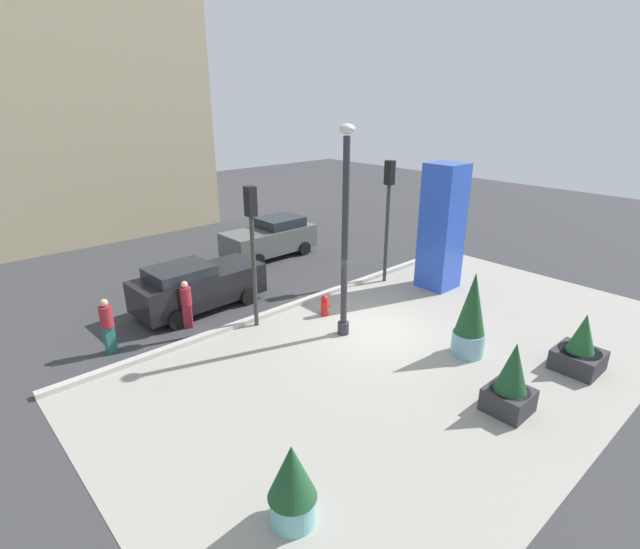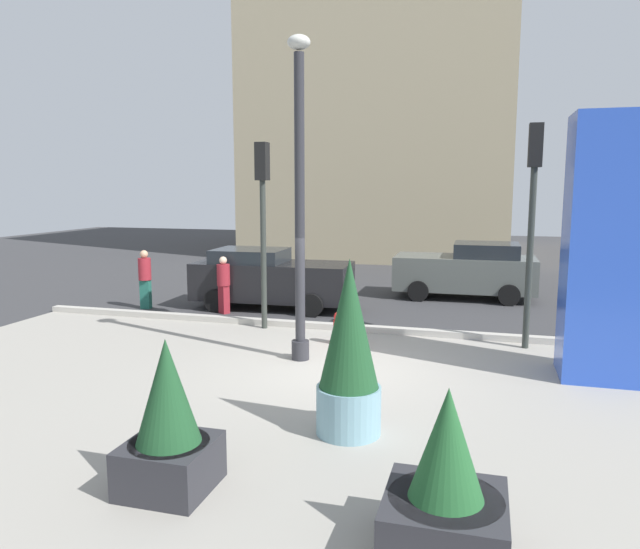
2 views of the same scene
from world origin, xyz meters
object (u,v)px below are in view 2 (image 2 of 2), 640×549
at_px(potted_plant_near_left, 446,491).
at_px(potted_plant_by_pillar, 168,425).
at_px(fire_hydrant, 339,328).
at_px(pedestrian_crossing, 145,276).
at_px(car_passing_lane, 270,278).
at_px(traffic_light_corner, 263,205).
at_px(art_pillar_blue, 603,249).
at_px(traffic_light_far_side, 533,200).
at_px(car_far_lane, 467,270).
at_px(pedestrian_on_sidewalk, 224,282).
at_px(lamp_post, 300,208).
at_px(potted_plant_curbside, 349,352).

height_order(potted_plant_near_left, potted_plant_by_pillar, potted_plant_by_pillar).
relative_size(potted_plant_by_pillar, fire_hydrant, 2.42).
bearing_deg(pedestrian_crossing, car_passing_lane, 17.69).
height_order(traffic_light_corner, pedestrian_crossing, traffic_light_corner).
bearing_deg(art_pillar_blue, traffic_light_far_side, 122.40).
bearing_deg(potted_plant_by_pillar, car_far_lane, 77.62).
distance_m(traffic_light_far_side, pedestrian_on_sidewalk, 8.37).
bearing_deg(potted_plant_near_left, pedestrian_on_sidewalk, 125.15).
bearing_deg(lamp_post, potted_plant_by_pillar, -88.76).
distance_m(lamp_post, potted_plant_curbside, 4.20).
bearing_deg(traffic_light_far_side, potted_plant_by_pillar, -119.94).
relative_size(potted_plant_near_left, potted_plant_curbside, 0.66).
relative_size(potted_plant_near_left, car_passing_lane, 0.36).
height_order(art_pillar_blue, traffic_light_corner, art_pillar_blue).
bearing_deg(art_pillar_blue, car_passing_lane, 151.34).
relative_size(potted_plant_curbside, pedestrian_crossing, 1.49).
height_order(potted_plant_by_pillar, pedestrian_on_sidewalk, potted_plant_by_pillar).
relative_size(fire_hydrant, pedestrian_crossing, 0.44).
xyz_separation_m(potted_plant_near_left, potted_plant_curbside, (-1.51, 2.47, 0.58)).
relative_size(potted_plant_by_pillar, traffic_light_corner, 0.40).
distance_m(fire_hydrant, pedestrian_crossing, 6.77).
xyz_separation_m(car_far_lane, pedestrian_on_sidewalk, (-6.44, -4.19, -0.00)).
relative_size(fire_hydrant, pedestrian_on_sidewalk, 0.47).
height_order(car_far_lane, car_passing_lane, car_far_lane).
height_order(lamp_post, pedestrian_crossing, lamp_post).
bearing_deg(potted_plant_by_pillar, pedestrian_on_sidewalk, 111.09).
distance_m(lamp_post, art_pillar_blue, 5.66).
bearing_deg(car_passing_lane, potted_plant_by_pillar, -75.98).
bearing_deg(traffic_light_corner, potted_plant_curbside, -58.67).
relative_size(potted_plant_near_left, traffic_light_far_side, 0.35).
xyz_separation_m(potted_plant_by_pillar, pedestrian_crossing, (-5.98, 9.11, 0.16)).
bearing_deg(traffic_light_far_side, car_far_lane, 104.11).
distance_m(lamp_post, traffic_light_corner, 2.88).
height_order(potted_plant_by_pillar, potted_plant_curbside, potted_plant_curbside).
bearing_deg(pedestrian_on_sidewalk, potted_plant_curbside, -53.65).
xyz_separation_m(traffic_light_far_side, pedestrian_on_sidewalk, (-7.88, 1.55, -2.34)).
relative_size(potted_plant_curbside, traffic_light_corner, 0.56).
xyz_separation_m(traffic_light_corner, pedestrian_on_sidewalk, (-1.72, 1.36, -2.18)).
bearing_deg(fire_hydrant, art_pillar_blue, -10.83).
bearing_deg(art_pillar_blue, pedestrian_on_sidewalk, 159.82).
bearing_deg(fire_hydrant, lamp_post, -109.05).
bearing_deg(art_pillar_blue, lamp_post, -175.93).
height_order(lamp_post, car_passing_lane, lamp_post).
bearing_deg(lamp_post, car_passing_lane, 116.92).
xyz_separation_m(potted_plant_by_pillar, fire_hydrant, (0.36, 6.80, -0.42)).
relative_size(fire_hydrant, car_far_lane, 0.17).
bearing_deg(potted_plant_curbside, car_passing_lane, 117.38).
xyz_separation_m(potted_plant_near_left, traffic_light_corner, (-4.96, 8.13, 2.43)).
xyz_separation_m(art_pillar_blue, potted_plant_by_pillar, (-5.48, -5.82, -1.61)).
relative_size(potted_plant_by_pillar, traffic_light_far_side, 0.38).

